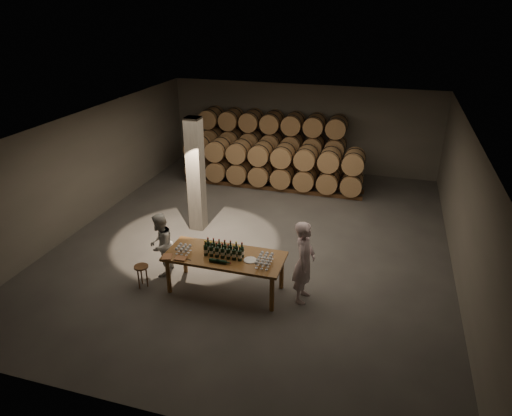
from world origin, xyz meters
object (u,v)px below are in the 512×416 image
(stool, at_px, (141,270))
(person_woman, at_px, (161,245))
(plate, at_px, (250,260))
(notebook_near, at_px, (181,258))
(person_man, at_px, (304,262))
(tasting_table, at_px, (225,259))
(bottle_cluster, at_px, (224,251))

(stool, distance_m, person_woman, 0.74)
(plate, distance_m, notebook_near, 1.50)
(person_man, bearing_deg, person_woman, 92.20)
(tasting_table, distance_m, plate, 0.61)
(tasting_table, relative_size, bottle_cluster, 2.99)
(bottle_cluster, relative_size, stool, 1.63)
(notebook_near, relative_size, person_man, 0.13)
(person_man, relative_size, person_woman, 1.21)
(notebook_near, bearing_deg, plate, 11.01)
(person_woman, bearing_deg, person_man, 79.63)
(notebook_near, distance_m, stool, 1.12)
(tasting_table, height_order, bottle_cluster, bottle_cluster)
(tasting_table, xyz_separation_m, plate, (0.60, -0.05, 0.11))
(bottle_cluster, xyz_separation_m, notebook_near, (-0.85, -0.37, -0.11))
(plate, relative_size, stool, 0.54)
(notebook_near, xyz_separation_m, stool, (-1.01, 0.01, -0.48))
(tasting_table, bearing_deg, plate, -4.83)
(plate, bearing_deg, stool, -171.94)
(stool, bearing_deg, person_man, 8.93)
(plate, distance_m, person_woman, 2.30)
(stool, xyz_separation_m, person_man, (3.58, 0.56, 0.50))
(bottle_cluster, distance_m, person_woman, 1.71)
(tasting_table, bearing_deg, stool, -167.92)
(stool, height_order, person_woman, person_woman)
(person_woman, bearing_deg, plate, 73.71)
(notebook_near, relative_size, person_woman, 0.16)
(tasting_table, distance_m, notebook_near, 0.96)
(plate, xyz_separation_m, notebook_near, (-1.45, -0.36, 0.01))
(person_man, xyz_separation_m, person_woman, (-3.40, 0.07, -0.16))
(bottle_cluster, distance_m, person_man, 1.74)
(notebook_near, height_order, person_man, person_man)
(stool, bearing_deg, bottle_cluster, 10.93)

